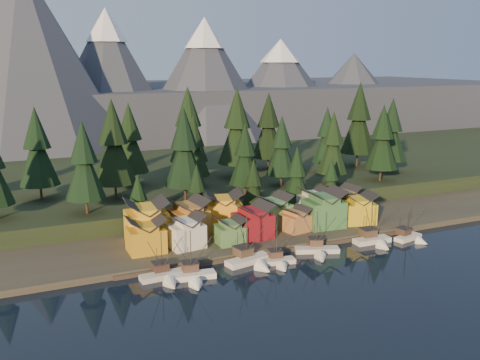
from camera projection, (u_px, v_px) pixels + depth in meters
name	position (u px, v px, depth m)	size (l,w,h in m)	color
ground	(311.00, 276.00, 116.09)	(500.00, 500.00, 0.00)	black
shore_strip	(237.00, 222.00, 151.55)	(400.00, 50.00, 1.50)	#373228
hillside	(182.00, 179.00, 195.60)	(420.00, 100.00, 6.00)	black
dock	(276.00, 249.00, 130.67)	(80.00, 4.00, 1.00)	#41392E
mountain_ridge	(106.00, 96.00, 298.93)	(560.00, 190.00, 90.00)	#424956
boat_0	(165.00, 271.00, 113.24)	(10.44, 11.28, 11.43)	beige
boat_1	(193.00, 271.00, 112.95)	(10.81, 11.52, 11.75)	white
boat_2	(252.00, 255.00, 121.76)	(11.86, 12.51, 12.93)	silver
boat_3	(279.00, 257.00, 121.66)	(8.83, 9.37, 10.39)	silver
boat_4	(318.00, 246.00, 128.56)	(11.35, 11.71, 11.37)	beige
boat_5	(375.00, 235.00, 135.34)	(10.11, 10.98, 12.53)	beige
boat_6	(411.00, 233.00, 138.10)	(8.73, 9.29, 10.75)	silver
house_front_0	(146.00, 234.00, 125.42)	(8.42, 7.97, 8.39)	#C28E1B
house_front_1	(185.00, 230.00, 128.51)	(8.96, 8.69, 8.27)	silver
house_front_2	(230.00, 230.00, 131.44)	(6.72, 6.77, 6.57)	#4E7C43
house_front_3	(253.00, 220.00, 135.49)	(9.47, 9.10, 8.91)	maroon
house_front_4	(295.00, 219.00, 140.95)	(7.35, 7.75, 6.38)	#AF743E
house_front_5	(324.00, 207.00, 144.24)	(10.48, 9.66, 10.34)	#3E713D
house_front_6	(358.00, 207.00, 147.84)	(10.24, 9.91, 8.49)	gold
house_back_0	(147.00, 220.00, 131.68)	(10.61, 10.24, 10.90)	gold
house_back_1	(188.00, 217.00, 135.82)	(9.84, 9.94, 10.05)	#A76B2B
house_back_2	(223.00, 209.00, 143.27)	(11.18, 10.60, 10.04)	gold
house_back_3	(273.00, 209.00, 144.92)	(9.54, 8.71, 8.81)	#518648
house_back_4	(314.00, 202.00, 152.64)	(8.40, 8.10, 8.64)	beige
house_back_5	(343.00, 200.00, 155.60)	(8.38, 8.46, 8.53)	#A3653A
tree_hill_1	(37.00, 149.00, 152.21)	(11.63, 11.63, 27.10)	#332319
tree_hill_2	(84.00, 163.00, 138.65)	(10.62, 10.62, 24.75)	#332319
tree_hill_3	(113.00, 145.00, 152.76)	(12.56, 12.56, 29.25)	#332319
tree_hill_4	(130.00, 141.00, 169.60)	(11.49, 11.49, 26.76)	#332319
tree_hill_5	(184.00, 150.00, 151.26)	(11.63, 11.63, 27.08)	#332319
tree_hill_6	(194.00, 147.00, 168.26)	(10.02, 10.02, 23.34)	#332319
tree_hill_7	(245.00, 156.00, 157.23)	(9.51, 9.51, 22.15)	#332319
tree_hill_8	(237.00, 129.00, 180.73)	(13.23, 13.23, 30.81)	#332319
tree_hill_9	(282.00, 148.00, 169.76)	(9.71, 9.71, 22.62)	#332319
tree_hill_10	(268.00, 128.00, 194.52)	(12.16, 12.16, 28.32)	#332319
tree_hill_11	(333.00, 145.00, 171.52)	(10.20, 10.20, 23.75)	#332319
tree_hill_12	(327.00, 137.00, 188.96)	(10.17, 10.17, 23.69)	#332319
tree_hill_13	(382.00, 139.00, 176.66)	(10.99, 10.99, 25.61)	#332319
tree_hill_14	(359.00, 121.00, 200.47)	(13.65, 13.65, 31.81)	#332319
tree_hill_15	(188.00, 127.00, 184.06)	(13.32, 13.32, 31.02)	#332319
tree_hill_17	(392.00, 132.00, 190.19)	(11.49, 11.49, 26.76)	#332319
tree_shore_0	(139.00, 201.00, 138.36)	(6.80, 6.80, 15.84)	#332319
tree_shore_1	(197.00, 192.00, 144.55)	(7.35, 7.35, 17.13)	#332319
tree_shore_2	(253.00, 186.00, 151.30)	(7.38, 7.38, 17.20)	#332319
tree_shore_3	(297.00, 176.00, 156.53)	(8.54, 8.54, 19.89)	#332319
tree_shore_4	(331.00, 180.00, 161.81)	(6.71, 6.71, 15.63)	#332319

